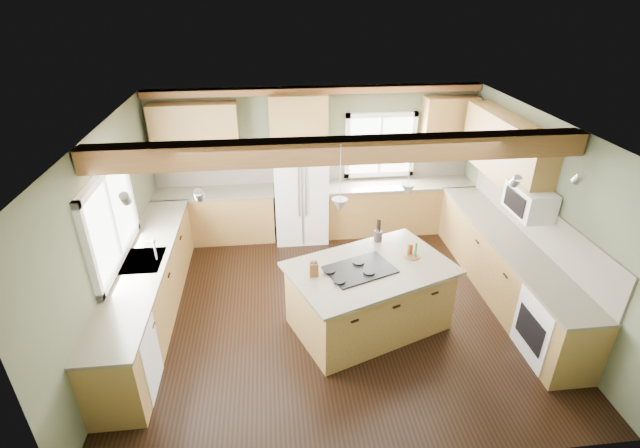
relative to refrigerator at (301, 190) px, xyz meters
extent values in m
plane|color=black|center=(0.30, -2.12, -0.90)|extent=(5.60, 5.60, 0.00)
plane|color=silver|center=(0.30, -2.12, 1.70)|extent=(5.60, 5.60, 0.00)
plane|color=#49533A|center=(0.30, 0.38, 0.40)|extent=(5.60, 0.00, 5.60)
plane|color=#49533A|center=(-2.50, -2.12, 0.40)|extent=(0.00, 5.00, 5.00)
plane|color=#49533A|center=(3.10, -2.12, 0.40)|extent=(0.00, 5.00, 5.00)
cube|color=brown|center=(0.30, -2.55, 1.57)|extent=(5.55, 0.26, 0.26)
cube|color=brown|center=(0.30, 0.28, 1.64)|extent=(5.55, 0.20, 0.10)
cube|color=brown|center=(0.30, 0.36, 0.31)|extent=(5.58, 0.03, 0.58)
cube|color=brown|center=(3.08, -2.07, 0.31)|extent=(0.03, 3.70, 0.58)
cube|color=brown|center=(-1.49, 0.08, -0.46)|extent=(2.02, 0.60, 0.88)
cube|color=#4F493A|center=(-1.49, 0.08, 0.00)|extent=(2.06, 0.64, 0.04)
cube|color=brown|center=(1.79, 0.08, -0.46)|extent=(2.62, 0.60, 0.88)
cube|color=#4F493A|center=(1.79, 0.08, 0.00)|extent=(2.66, 0.64, 0.04)
cube|color=brown|center=(-2.20, -2.07, -0.46)|extent=(0.60, 3.70, 0.88)
cube|color=#4F493A|center=(-2.20, -2.07, 0.00)|extent=(0.64, 3.74, 0.04)
cube|color=brown|center=(2.80, -2.07, -0.46)|extent=(0.60, 3.70, 0.88)
cube|color=#4F493A|center=(2.80, -2.07, 0.00)|extent=(0.64, 3.74, 0.04)
cube|color=brown|center=(-1.69, 0.21, 1.05)|extent=(1.40, 0.35, 0.90)
cube|color=brown|center=(0.00, 0.21, 1.25)|extent=(0.96, 0.35, 0.70)
cube|color=brown|center=(2.92, -1.22, 1.05)|extent=(0.35, 2.20, 0.90)
cube|color=brown|center=(2.60, 0.21, 1.05)|extent=(0.90, 0.35, 0.90)
cube|color=white|center=(-2.48, -2.07, 0.65)|extent=(0.04, 1.60, 1.05)
cube|color=white|center=(1.45, 0.36, 0.65)|extent=(1.10, 0.04, 1.00)
cube|color=#262628|center=(-2.20, -2.07, 0.01)|extent=(0.50, 0.65, 0.03)
cylinder|color=#B2B2B7|center=(-2.02, -2.07, 0.15)|extent=(0.02, 0.02, 0.28)
cube|color=white|center=(-2.19, -3.37, -0.47)|extent=(0.60, 0.60, 0.84)
cube|color=white|center=(2.79, -3.37, -0.47)|extent=(0.60, 0.72, 0.84)
cube|color=white|center=(2.88, -2.17, 0.65)|extent=(0.40, 0.70, 0.38)
cone|color=#B2B2B7|center=(0.26, -2.72, 0.98)|extent=(0.18, 0.18, 0.16)
cone|color=#B2B2B7|center=(1.14, -2.38, 0.98)|extent=(0.18, 0.18, 0.16)
cube|color=white|center=(0.00, 0.00, 0.00)|extent=(0.90, 0.74, 1.80)
cube|color=brown|center=(0.70, -2.55, -0.46)|extent=(2.17, 1.75, 0.88)
cube|color=#4F493A|center=(0.70, -2.55, 0.00)|extent=(2.34, 1.91, 0.04)
cube|color=black|center=(0.55, -2.61, 0.03)|extent=(0.96, 0.80, 0.02)
cube|color=brown|center=(-0.03, -2.67, 0.11)|extent=(0.11, 0.08, 0.18)
cylinder|color=#3F3932|center=(0.94, -1.91, 0.09)|extent=(0.16, 0.16, 0.15)
camera|label=1|loc=(-0.48, -7.37, 3.21)|focal=26.00mm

